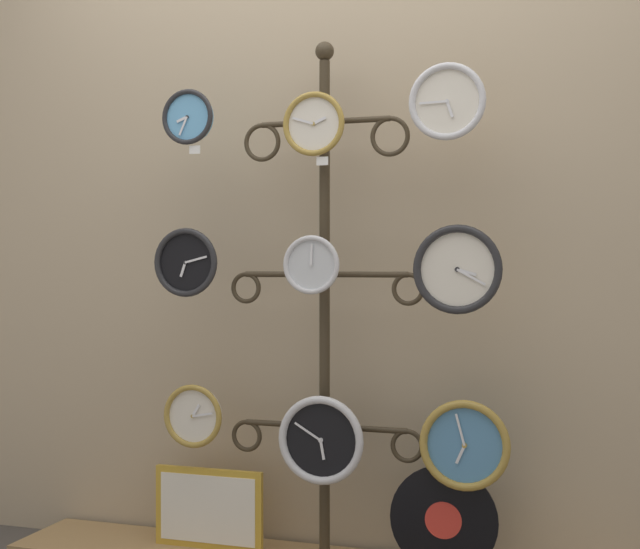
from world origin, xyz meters
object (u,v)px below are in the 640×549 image
at_px(clock_middle_center, 312,265).
at_px(clock_middle_right, 458,269).
at_px(clock_bottom_right, 465,445).
at_px(picture_frame, 208,509).
at_px(clock_bottom_center, 321,440).
at_px(vinyl_record, 443,520).
at_px(clock_top_center, 314,124).
at_px(display_stand, 325,414).
at_px(clock_top_right, 447,102).
at_px(clock_bottom_left, 193,416).
at_px(clock_middle_left, 186,263).
at_px(clock_top_left, 188,117).

distance_m(clock_middle_center, clock_middle_right, 0.48).
distance_m(clock_bottom_right, picture_frame, 0.94).
bearing_deg(picture_frame, clock_middle_right, -3.78).
relative_size(clock_bottom_center, vinyl_record, 0.84).
relative_size(vinyl_record, picture_frame, 0.87).
relative_size(clock_top_center, picture_frame, 0.53).
bearing_deg(clock_bottom_right, display_stand, 169.97).
bearing_deg(vinyl_record, clock_bottom_center, -172.99).
bearing_deg(clock_top_right, clock_top_center, 179.33).
bearing_deg(clock_bottom_right, clock_bottom_left, 179.22).
relative_size(clock_middle_center, clock_bottom_center, 0.66).
height_order(clock_top_center, clock_bottom_right, clock_top_center).
distance_m(display_stand, clock_middle_left, 0.70).
bearing_deg(clock_middle_left, clock_middle_right, 0.41).
bearing_deg(clock_top_center, picture_frame, 174.42).
bearing_deg(picture_frame, clock_top_center, -5.58).
xyz_separation_m(clock_top_left, vinyl_record, (0.88, 0.04, -1.32)).
relative_size(display_stand, clock_bottom_right, 6.30).
xyz_separation_m(clock_middle_right, clock_bottom_center, (-0.45, 0.00, -0.56)).
relative_size(clock_top_right, clock_middle_left, 1.03).
relative_size(clock_middle_right, clock_bottom_center, 0.96).
bearing_deg(clock_middle_left, clock_bottom_left, 77.72).
height_order(clock_top_left, clock_bottom_right, clock_top_left).
distance_m(clock_bottom_center, vinyl_record, 0.46).
height_order(clock_middle_center, picture_frame, clock_middle_center).
height_order(clock_top_center, clock_middle_right, clock_top_center).
bearing_deg(clock_top_center, vinyl_record, 4.22).
distance_m(clock_middle_center, clock_bottom_center, 0.57).
bearing_deg(clock_middle_right, clock_bottom_right, 40.45).
bearing_deg(clock_middle_left, display_stand, 13.44).
distance_m(clock_middle_right, clock_bottom_left, 1.05).
relative_size(clock_top_left, clock_top_center, 0.90).
height_order(clock_top_center, clock_bottom_left, clock_top_center).
relative_size(clock_bottom_right, vinyl_record, 0.82).
distance_m(clock_middle_center, vinyl_record, 0.92).
distance_m(clock_bottom_center, picture_frame, 0.52).
relative_size(clock_middle_left, clock_bottom_left, 1.07).
relative_size(display_stand, clock_bottom_left, 8.17).
relative_size(display_stand, clock_bottom_center, 6.18).
distance_m(clock_top_left, vinyl_record, 1.59).
bearing_deg(display_stand, vinyl_record, -7.36).
distance_m(clock_middle_right, vinyl_record, 0.80).
distance_m(display_stand, clock_bottom_right, 0.50).
height_order(clock_middle_right, clock_bottom_center, clock_middle_right).
height_order(clock_middle_left, clock_middle_center, clock_middle_left).
xyz_separation_m(clock_bottom_right, vinyl_record, (-0.07, 0.03, -0.25)).
distance_m(clock_top_right, clock_bottom_center, 1.16).
bearing_deg(vinyl_record, clock_top_center, -175.78).
bearing_deg(clock_top_center, clock_bottom_right, -0.16).
xyz_separation_m(clock_middle_center, clock_bottom_center, (0.03, 0.01, -0.57)).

